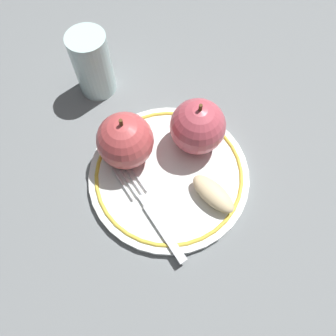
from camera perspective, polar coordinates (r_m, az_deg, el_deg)
ground_plane at (r=0.51m, az=1.37°, el=-2.18°), size 2.00×2.00×0.00m
plate at (r=0.50m, az=-0.00°, el=-1.35°), size 0.25×0.25×0.02m
apple_red_whole at (r=0.48m, az=-7.47°, el=4.74°), size 0.08×0.08×0.09m
apple_second_whole at (r=0.49m, az=5.19°, el=7.20°), size 0.08×0.08×0.09m
apple_slice_front at (r=0.48m, az=8.06°, el=-4.12°), size 0.08×0.05×0.02m
fork at (r=0.47m, az=-2.91°, el=-7.79°), size 0.17×0.09×0.00m
drinking_glass at (r=0.57m, az=-13.00°, el=17.16°), size 0.06×0.06×0.11m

